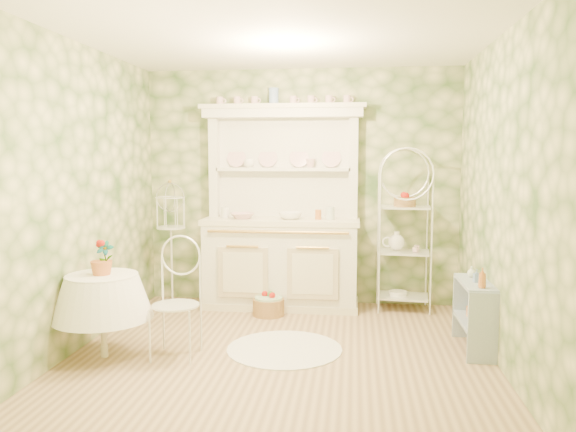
# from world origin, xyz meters

# --- Properties ---
(floor) EXTENTS (3.60, 3.60, 0.00)m
(floor) POSITION_xyz_m (0.00, 0.00, 0.00)
(floor) COLOR tan
(floor) RESTS_ON ground
(ceiling) EXTENTS (3.60, 3.60, 0.00)m
(ceiling) POSITION_xyz_m (0.00, 0.00, 2.70)
(ceiling) COLOR white
(ceiling) RESTS_ON floor
(wall_left) EXTENTS (3.60, 3.60, 0.00)m
(wall_left) POSITION_xyz_m (-1.80, 0.00, 1.35)
(wall_left) COLOR beige
(wall_left) RESTS_ON floor
(wall_right) EXTENTS (3.60, 3.60, 0.00)m
(wall_right) POSITION_xyz_m (1.80, 0.00, 1.35)
(wall_right) COLOR beige
(wall_right) RESTS_ON floor
(wall_back) EXTENTS (3.60, 3.60, 0.00)m
(wall_back) POSITION_xyz_m (0.00, 1.80, 1.35)
(wall_back) COLOR beige
(wall_back) RESTS_ON floor
(wall_front) EXTENTS (3.60, 3.60, 0.00)m
(wall_front) POSITION_xyz_m (0.00, -1.80, 1.35)
(wall_front) COLOR beige
(wall_front) RESTS_ON floor
(kitchen_dresser) EXTENTS (1.87, 0.61, 2.29)m
(kitchen_dresser) POSITION_xyz_m (-0.20, 1.52, 1.15)
(kitchen_dresser) COLOR white
(kitchen_dresser) RESTS_ON floor
(bakers_rack) EXTENTS (0.59, 0.45, 1.77)m
(bakers_rack) POSITION_xyz_m (1.17, 1.57, 0.88)
(bakers_rack) COLOR white
(bakers_rack) RESTS_ON floor
(side_shelf) EXTENTS (0.27, 0.71, 0.61)m
(side_shelf) POSITION_xyz_m (1.68, 0.30, 0.31)
(side_shelf) COLOR #9DAFC2
(side_shelf) RESTS_ON floor
(round_table) EXTENTS (0.73, 0.73, 0.65)m
(round_table) POSITION_xyz_m (-1.49, -0.26, 0.33)
(round_table) COLOR white
(round_table) RESTS_ON floor
(cafe_chair) EXTENTS (0.46, 0.46, 1.00)m
(cafe_chair) POSITION_xyz_m (-0.88, -0.18, 0.50)
(cafe_chair) COLOR white
(cafe_chair) RESTS_ON floor
(birdcage_stand) EXTENTS (0.33, 0.33, 1.34)m
(birdcage_stand) POSITION_xyz_m (-1.43, 1.38, 0.67)
(birdcage_stand) COLOR white
(birdcage_stand) RESTS_ON floor
(floor_basket) EXTENTS (0.37, 0.37, 0.20)m
(floor_basket) POSITION_xyz_m (-0.29, 1.16, 0.10)
(floor_basket) COLOR #A17845
(floor_basket) RESTS_ON floor
(lace_rug) EXTENTS (1.08, 1.08, 0.01)m
(lace_rug) POSITION_xyz_m (0.01, 0.11, 0.00)
(lace_rug) COLOR white
(lace_rug) RESTS_ON floor
(bowl_floral) EXTENTS (0.35, 0.35, 0.07)m
(bowl_floral) POSITION_xyz_m (-0.64, 1.48, 1.02)
(bowl_floral) COLOR white
(bowl_floral) RESTS_ON kitchen_dresser
(bowl_white) EXTENTS (0.29, 0.29, 0.08)m
(bowl_white) POSITION_xyz_m (-0.09, 1.48, 1.02)
(bowl_white) COLOR white
(bowl_white) RESTS_ON kitchen_dresser
(cup_left) EXTENTS (0.16, 0.16, 0.10)m
(cup_left) POSITION_xyz_m (-0.59, 1.66, 1.61)
(cup_left) COLOR white
(cup_left) RESTS_ON kitchen_dresser
(cup_right) EXTENTS (0.14, 0.14, 0.10)m
(cup_right) POSITION_xyz_m (0.12, 1.68, 1.61)
(cup_right) COLOR white
(cup_right) RESTS_ON kitchen_dresser
(potted_geranium) EXTENTS (0.15, 0.11, 0.28)m
(potted_geranium) POSITION_xyz_m (-1.46, -0.25, 0.85)
(potted_geranium) COLOR #3F7238
(potted_geranium) RESTS_ON round_table
(bottle_amber) EXTENTS (0.08, 0.08, 0.17)m
(bottle_amber) POSITION_xyz_m (1.68, 0.05, 0.68)
(bottle_amber) COLOR #C06D30
(bottle_amber) RESTS_ON side_shelf
(bottle_blue) EXTENTS (0.06, 0.06, 0.11)m
(bottle_blue) POSITION_xyz_m (1.68, 0.27, 0.65)
(bottle_blue) COLOR #7593C8
(bottle_blue) RESTS_ON side_shelf
(bottle_glass) EXTENTS (0.09, 0.09, 0.10)m
(bottle_glass) POSITION_xyz_m (1.68, 0.48, 0.65)
(bottle_glass) COLOR silver
(bottle_glass) RESTS_ON side_shelf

